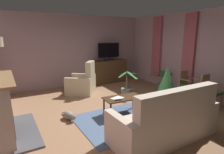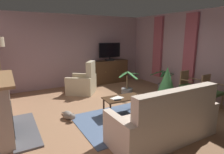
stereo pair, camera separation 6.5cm
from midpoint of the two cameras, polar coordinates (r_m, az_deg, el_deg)
The scene contains 20 objects.
ground_plane at distance 5.08m, azimuth 1.53°, elevation -10.68°, with size 6.37×6.94×0.04m, color #936B4C.
wall_back at distance 7.62m, azimuth -11.40°, elevation 7.77°, with size 6.37×0.10×2.75m, color gray.
wall_right_with_window at distance 6.72m, azimuth 23.53°, elevation 6.36°, with size 0.10×6.94×2.75m, color #A6858B.
curtain_panel_near at distance 6.72m, azimuth 22.02°, elevation 7.66°, with size 0.10×0.44×2.31m, color #A34C56.
curtain_panel_far at distance 7.73m, azimuth 13.16°, elevation 8.78°, with size 0.10×0.44×2.31m, color #A34C56.
rug_central at distance 4.69m, azimuth 4.31°, elevation -12.43°, with size 2.38×1.69×0.01m, color slate.
fireplace at distance 4.33m, azimuth -30.64°, elevation -8.42°, with size 0.84×1.68×1.19m.
tv_cabinet at distance 7.95m, azimuth -1.36°, elevation 1.49°, with size 1.59×0.46×0.95m.
television at distance 7.78m, azimuth -1.20°, elevation 7.81°, with size 0.96×0.20×0.73m.
coffee_table at distance 4.81m, azimuth 2.94°, elevation -6.77°, with size 1.01×0.56×0.45m.
tv_remote at distance 4.57m, azimuth 1.47°, elevation -6.92°, with size 0.17×0.05×0.02m, color black.
folded_newspaper at distance 4.72m, azimuth 1.23°, elevation -6.39°, with size 0.30×0.22×0.01m, color silver.
sofa_floral at distance 3.83m, azimuth 15.67°, elevation -13.08°, with size 2.16×0.86×1.09m.
armchair_in_far_corner at distance 6.62m, azimuth -9.19°, elevation -1.95°, with size 1.22×1.21×1.14m.
side_chair_beside_plant at distance 5.84m, azimuth 27.15°, elevation -3.53°, with size 0.48×0.49×0.91m.
side_chair_tucked_against_wall at distance 6.24m, azimuth 21.66°, elevation -2.11°, with size 0.45×0.52×0.91m.
potted_plant_tall_palm_by_window at distance 7.15m, azimuth 14.74°, elevation -2.48°, with size 0.80×0.80×0.74m.
potted_plant_small_fern_corner at distance 5.39m, azimuth 15.81°, elevation -2.30°, with size 0.54×0.54×1.15m.
potted_plant_leafy_by_curtain at distance 6.31m, azimuth 4.17°, elevation -4.07°, with size 0.82×0.86×0.82m.
cat at distance 4.72m, azimuth -13.27°, elevation -11.28°, with size 0.26×0.66×0.21m.
Camera 1 is at (-2.49, -3.94, 1.99)m, focal length 30.19 mm.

